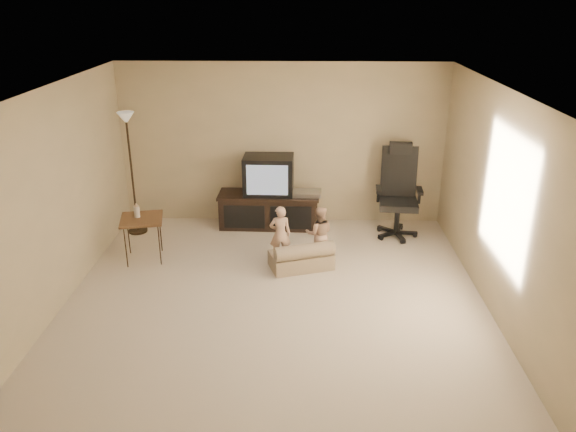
{
  "coord_description": "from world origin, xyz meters",
  "views": [
    {
      "loc": [
        0.31,
        -5.7,
        3.46
      ],
      "look_at": [
        0.14,
        0.6,
        0.92
      ],
      "focal_mm": 35.0,
      "sensor_mm": 36.0,
      "label": 1
    }
  ],
  "objects_px": {
    "toddler_right": "(319,234)",
    "side_table": "(141,219)",
    "tv_stand": "(269,197)",
    "floor_lamp": "(129,146)",
    "child_sofa": "(302,258)",
    "office_chair": "(398,203)",
    "toddler_left": "(280,234)"
  },
  "relations": [
    {
      "from": "tv_stand",
      "to": "toddler_left",
      "type": "relative_size",
      "value": 1.99
    },
    {
      "from": "tv_stand",
      "to": "side_table",
      "type": "relative_size",
      "value": 1.93
    },
    {
      "from": "tv_stand",
      "to": "toddler_left",
      "type": "xyz_separation_m",
      "value": [
        0.22,
        -1.25,
        -0.07
      ]
    },
    {
      "from": "toddler_right",
      "to": "tv_stand",
      "type": "bearing_deg",
      "value": -57.75
    },
    {
      "from": "toddler_left",
      "to": "toddler_right",
      "type": "bearing_deg",
      "value": 177.0
    },
    {
      "from": "tv_stand",
      "to": "toddler_right",
      "type": "relative_size",
      "value": 2.06
    },
    {
      "from": "office_chair",
      "to": "side_table",
      "type": "relative_size",
      "value": 1.69
    },
    {
      "from": "office_chair",
      "to": "toddler_right",
      "type": "distance_m",
      "value": 1.51
    },
    {
      "from": "office_chair",
      "to": "toddler_left",
      "type": "relative_size",
      "value": 1.73
    },
    {
      "from": "child_sofa",
      "to": "toddler_right",
      "type": "relative_size",
      "value": 1.17
    },
    {
      "from": "tv_stand",
      "to": "toddler_right",
      "type": "xyz_separation_m",
      "value": [
        0.75,
        -1.2,
        -0.08
      ]
    },
    {
      "from": "floor_lamp",
      "to": "toddler_left",
      "type": "bearing_deg",
      "value": -22.99
    },
    {
      "from": "tv_stand",
      "to": "toddler_left",
      "type": "height_order",
      "value": "tv_stand"
    },
    {
      "from": "floor_lamp",
      "to": "toddler_left",
      "type": "distance_m",
      "value": 2.61
    },
    {
      "from": "child_sofa",
      "to": "toddler_right",
      "type": "distance_m",
      "value": 0.43
    },
    {
      "from": "child_sofa",
      "to": "toddler_left",
      "type": "height_order",
      "value": "toddler_left"
    },
    {
      "from": "office_chair",
      "to": "toddler_right",
      "type": "relative_size",
      "value": 1.8
    },
    {
      "from": "toddler_right",
      "to": "side_table",
      "type": "bearing_deg",
      "value": 1.19
    },
    {
      "from": "tv_stand",
      "to": "child_sofa",
      "type": "relative_size",
      "value": 1.76
    },
    {
      "from": "office_chair",
      "to": "child_sofa",
      "type": "height_order",
      "value": "office_chair"
    },
    {
      "from": "child_sofa",
      "to": "toddler_left",
      "type": "xyz_separation_m",
      "value": [
        -0.3,
        0.22,
        0.24
      ]
    },
    {
      "from": "floor_lamp",
      "to": "child_sofa",
      "type": "xyz_separation_m",
      "value": [
        2.54,
        -1.17,
        -1.19
      ]
    },
    {
      "from": "side_table",
      "to": "child_sofa",
      "type": "distance_m",
      "value": 2.23
    },
    {
      "from": "tv_stand",
      "to": "toddler_right",
      "type": "distance_m",
      "value": 1.41
    },
    {
      "from": "floor_lamp",
      "to": "toddler_left",
      "type": "relative_size",
      "value": 2.31
    },
    {
      "from": "side_table",
      "to": "child_sofa",
      "type": "height_order",
      "value": "side_table"
    },
    {
      "from": "tv_stand",
      "to": "floor_lamp",
      "type": "bearing_deg",
      "value": -170.1
    },
    {
      "from": "floor_lamp",
      "to": "tv_stand",
      "type": "bearing_deg",
      "value": 8.58
    },
    {
      "from": "child_sofa",
      "to": "toddler_left",
      "type": "relative_size",
      "value": 1.13
    },
    {
      "from": "floor_lamp",
      "to": "toddler_right",
      "type": "relative_size",
      "value": 2.39
    },
    {
      "from": "floor_lamp",
      "to": "toddler_right",
      "type": "bearing_deg",
      "value": -17.88
    },
    {
      "from": "tv_stand",
      "to": "office_chair",
      "type": "height_order",
      "value": "office_chair"
    }
  ]
}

